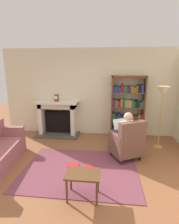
{
  "coord_description": "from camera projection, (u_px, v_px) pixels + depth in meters",
  "views": [
    {
      "loc": [
        0.57,
        -3.02,
        2.11
      ],
      "look_at": [
        0.1,
        1.2,
        1.05
      ],
      "focal_mm": 28.39,
      "sensor_mm": 36.0,
      "label": 1
    }
  ],
  "objects": [
    {
      "name": "side_table",
      "position": [
        83.0,
        177.0,
        2.88
      ],
      "size": [
        0.56,
        0.39,
        0.46
      ],
      "color": "brown",
      "rests_on": "ground"
    },
    {
      "name": "area_rug",
      "position": [
        80.0,
        169.0,
        3.77
      ],
      "size": [
        2.4,
        1.8,
        0.01
      ],
      "primitive_type": "cube",
      "color": "brown",
      "rests_on": "ground"
    },
    {
      "name": "mantel_clock",
      "position": [
        57.0,
        98.0,
        5.42
      ],
      "size": [
        0.14,
        0.14,
        0.21
      ],
      "color": "brown",
      "rests_on": "fireplace"
    },
    {
      "name": "floor_lamp",
      "position": [
        163.0,
        96.0,
        4.49
      ],
      "size": [
        0.32,
        0.32,
        1.67
      ],
      "color": "#B7933F",
      "rests_on": "ground"
    },
    {
      "name": "scattered_books",
      "position": [
        81.0,
        168.0,
        3.8
      ],
      "size": [
        0.61,
        0.48,
        0.04
      ],
      "color": "red",
      "rests_on": "area_rug"
    },
    {
      "name": "back_wall",
      "position": [
        91.0,
        93.0,
        5.61
      ],
      "size": [
        5.6,
        0.1,
        2.7
      ],
      "primitive_type": "cube",
      "color": "beige",
      "rests_on": "ground"
    },
    {
      "name": "armchair_reading",
      "position": [
        127.0,
        142.0,
        4.13
      ],
      "size": [
        0.86,
        0.85,
        0.97
      ],
      "rotation": [
        0.0,
        0.0,
        3.63
      ],
      "color": "#331E14",
      "rests_on": "ground"
    },
    {
      "name": "bookshelf",
      "position": [
        127.0,
        108.0,
        5.39
      ],
      "size": [
        1.0,
        0.32,
        1.89
      ],
      "color": "brown",
      "rests_on": "ground"
    },
    {
      "name": "fireplace",
      "position": [
        58.0,
        117.0,
        5.67
      ],
      "size": [
        1.35,
        0.64,
        1.11
      ],
      "color": "#4C4742",
      "rests_on": "ground"
    },
    {
      "name": "ground",
      "position": [
        78.0,
        178.0,
        3.48
      ],
      "size": [
        14.0,
        14.0,
        0.0
      ],
      "primitive_type": "plane",
      "color": "brown"
    },
    {
      "name": "seated_reader",
      "position": [
        125.0,
        133.0,
        4.18
      ],
      "size": [
        0.53,
        0.6,
        1.14
      ],
      "rotation": [
        0.0,
        0.0,
        3.63
      ],
      "color": "silver",
      "rests_on": "ground"
    }
  ]
}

